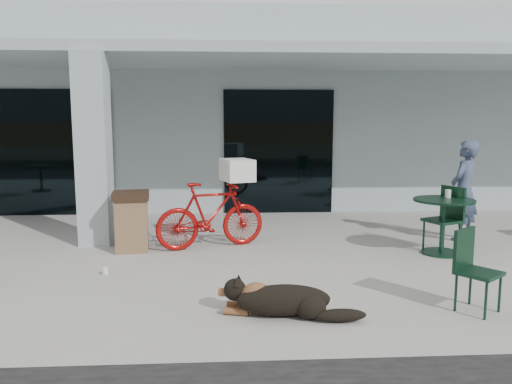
{
  "coord_description": "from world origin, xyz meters",
  "views": [
    {
      "loc": [
        0.67,
        -5.97,
        2.02
      ],
      "look_at": [
        1.09,
        1.21,
        1.0
      ],
      "focal_mm": 35.0,
      "sensor_mm": 36.0,
      "label": 1
    }
  ],
  "objects": [
    {
      "name": "ground",
      "position": [
        0.0,
        0.0,
        0.0
      ],
      "size": [
        80.0,
        80.0,
        0.0
      ],
      "primitive_type": "plane",
      "color": "#A7A39D",
      "rests_on": "ground"
    },
    {
      "name": "building",
      "position": [
        0.0,
        8.5,
        2.25
      ],
      "size": [
        22.0,
        7.0,
        4.5
      ],
      "primitive_type": "cube",
      "color": "#A4B2BA",
      "rests_on": "ground"
    },
    {
      "name": "storefront_glass_left",
      "position": [
        -3.2,
        4.98,
        1.35
      ],
      "size": [
        2.8,
        0.06,
        2.7
      ],
      "primitive_type": "cube",
      "color": "black",
      "rests_on": "ground"
    },
    {
      "name": "storefront_glass_right",
      "position": [
        1.8,
        4.98,
        1.35
      ],
      "size": [
        2.4,
        0.06,
        2.7
      ],
      "primitive_type": "cube",
      "color": "black",
      "rests_on": "ground"
    },
    {
      "name": "column",
      "position": [
        -1.5,
        2.3,
        1.56
      ],
      "size": [
        0.5,
        0.5,
        3.12
      ],
      "primitive_type": "cube",
      "color": "#A4B2BA",
      "rests_on": "ground"
    },
    {
      "name": "overhang",
      "position": [
        0.0,
        3.6,
        3.21
      ],
      "size": [
        22.0,
        2.8,
        0.18
      ],
      "primitive_type": "cube",
      "color": "#A4B2BA",
      "rests_on": "column"
    },
    {
      "name": "bicycle",
      "position": [
        0.4,
        1.9,
        0.53
      ],
      "size": [
        1.85,
        1.03,
        1.07
      ],
      "primitive_type": "imported",
      "rotation": [
        0.0,
        0.0,
        1.88
      ],
      "color": "#A70F0D",
      "rests_on": "ground"
    },
    {
      "name": "laundry_basket",
      "position": [
        0.83,
        2.04,
        1.24
      ],
      "size": [
        0.6,
        0.7,
        0.35
      ],
      "primitive_type": "cube",
      "rotation": [
        0.0,
        0.0,
        1.88
      ],
      "color": "white",
      "rests_on": "bicycle"
    },
    {
      "name": "dog",
      "position": [
        1.25,
        -1.0,
        0.19
      ],
      "size": [
        1.2,
        0.63,
        0.38
      ],
      "primitive_type": null,
      "rotation": [
        0.0,
        0.0,
        -0.23
      ],
      "color": "black",
      "rests_on": "ground"
    },
    {
      "name": "cup_near_dog",
      "position": [
        -0.96,
        0.55,
        0.05
      ],
      "size": [
        0.09,
        0.09,
        0.09
      ],
      "primitive_type": "cylinder",
      "rotation": [
        0.0,
        0.0,
        -0.25
      ],
      "color": "white",
      "rests_on": "ground"
    },
    {
      "name": "cafe_table_far",
      "position": [
        3.95,
        1.32,
        0.43
      ],
      "size": [
        1.12,
        1.12,
        0.85
      ],
      "primitive_type": null,
      "rotation": [
        0.0,
        0.0,
        0.28
      ],
      "color": "#123421",
      "rests_on": "ground"
    },
    {
      "name": "cafe_chair_far_a",
      "position": [
        3.33,
        -1.0,
        0.44
      ],
      "size": [
        0.58,
        0.59,
        0.88
      ],
      "primitive_type": null,
      "rotation": [
        0.0,
        0.0,
        0.65
      ],
      "color": "#123421",
      "rests_on": "ground"
    },
    {
      "name": "cafe_chair_far_b",
      "position": [
        4.0,
        1.46,
        0.51
      ],
      "size": [
        0.64,
        0.62,
        1.02
      ],
      "primitive_type": null,
      "rotation": [
        0.0,
        0.0,
        -1.16
      ],
      "color": "#123421",
      "rests_on": "ground"
    },
    {
      "name": "person",
      "position": [
        4.69,
        2.2,
        0.86
      ],
      "size": [
        0.74,
        0.73,
        1.71
      ],
      "primitive_type": "imported",
      "rotation": [
        0.0,
        0.0,
        3.89
      ],
      "color": "#3B4763",
      "rests_on": "ground"
    },
    {
      "name": "cup_on_table",
      "position": [
        4.07,
        1.46,
        0.91
      ],
      "size": [
        0.11,
        0.11,
        0.12
      ],
      "primitive_type": "cylinder",
      "rotation": [
        0.0,
        0.0,
        0.28
      ],
      "color": "white",
      "rests_on": "cafe_table_far"
    },
    {
      "name": "trash_receptacle",
      "position": [
        -0.83,
        1.8,
        0.47
      ],
      "size": [
        0.62,
        0.62,
        0.94
      ],
      "primitive_type": null,
      "rotation": [
        0.0,
        0.0,
        0.14
      ],
      "color": "brown",
      "rests_on": "ground"
    }
  ]
}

